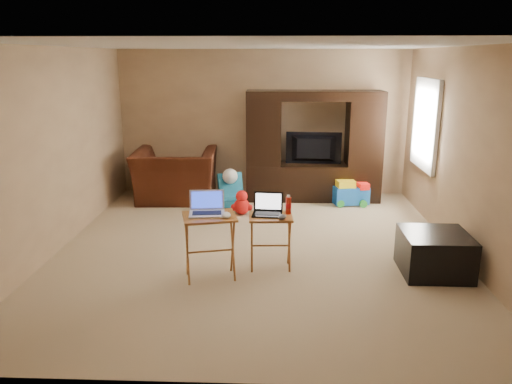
{
  "coord_description": "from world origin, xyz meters",
  "views": [
    {
      "loc": [
        0.24,
        -5.98,
        2.38
      ],
      "look_at": [
        0.0,
        -0.2,
        0.8
      ],
      "focal_mm": 35.0,
      "sensor_mm": 36.0,
      "label": 1
    }
  ],
  "objects_px": {
    "child_rocker": "(230,191)",
    "water_bottle": "(288,206)",
    "entertainment_center": "(314,146)",
    "tray_table_left": "(210,247)",
    "television": "(314,149)",
    "plush_toy": "(242,202)",
    "mouse_left": "(226,215)",
    "push_toy": "(351,192)",
    "ottoman": "(435,253)",
    "laptop_right": "(267,205)",
    "tray_table_right": "(271,242)",
    "mouse_right": "(282,217)",
    "recliner": "(176,176)",
    "laptop_left": "(207,204)"
  },
  "relations": [
    {
      "from": "entertainment_center",
      "to": "ottoman",
      "type": "bearing_deg",
      "value": -69.15
    },
    {
      "from": "entertainment_center",
      "to": "television",
      "type": "bearing_deg",
      "value": -90.44
    },
    {
      "from": "child_rocker",
      "to": "laptop_left",
      "type": "xyz_separation_m",
      "value": [
        0.01,
        -2.69,
        0.58
      ]
    },
    {
      "from": "tray_table_left",
      "to": "tray_table_right",
      "type": "bearing_deg",
      "value": 10.35
    },
    {
      "from": "entertainment_center",
      "to": "tray_table_left",
      "type": "height_order",
      "value": "entertainment_center"
    },
    {
      "from": "plush_toy",
      "to": "mouse_right",
      "type": "relative_size",
      "value": 2.99
    },
    {
      "from": "television",
      "to": "mouse_left",
      "type": "bearing_deg",
      "value": 73.91
    },
    {
      "from": "television",
      "to": "push_toy",
      "type": "height_order",
      "value": "television"
    },
    {
      "from": "plush_toy",
      "to": "mouse_left",
      "type": "xyz_separation_m",
      "value": [
        0.0,
        -2.39,
        0.56
      ]
    },
    {
      "from": "mouse_left",
      "to": "child_rocker",
      "type": "bearing_deg",
      "value": 94.71
    },
    {
      "from": "recliner",
      "to": "child_rocker",
      "type": "xyz_separation_m",
      "value": [
        0.94,
        -0.33,
        -0.16
      ]
    },
    {
      "from": "ottoman",
      "to": "laptop_left",
      "type": "distance_m",
      "value": 2.62
    },
    {
      "from": "recliner",
      "to": "ottoman",
      "type": "relative_size",
      "value": 1.83
    },
    {
      "from": "entertainment_center",
      "to": "recliner",
      "type": "height_order",
      "value": "entertainment_center"
    },
    {
      "from": "child_rocker",
      "to": "laptop_right",
      "type": "height_order",
      "value": "laptop_right"
    },
    {
      "from": "ottoman",
      "to": "laptop_right",
      "type": "distance_m",
      "value": 1.96
    },
    {
      "from": "plush_toy",
      "to": "laptop_right",
      "type": "bearing_deg",
      "value": -77.85
    },
    {
      "from": "tray_table_left",
      "to": "mouse_right",
      "type": "height_order",
      "value": "tray_table_left"
    },
    {
      "from": "television",
      "to": "plush_toy",
      "type": "relative_size",
      "value": 2.41
    },
    {
      "from": "tray_table_right",
      "to": "laptop_right",
      "type": "height_order",
      "value": "laptop_right"
    },
    {
      "from": "push_toy",
      "to": "tray_table_right",
      "type": "height_order",
      "value": "tray_table_right"
    },
    {
      "from": "laptop_left",
      "to": "laptop_right",
      "type": "bearing_deg",
      "value": 17.12
    },
    {
      "from": "plush_toy",
      "to": "water_bottle",
      "type": "xyz_separation_m",
      "value": [
        0.67,
        -1.94,
        0.54
      ]
    },
    {
      "from": "television",
      "to": "tray_table_left",
      "type": "xyz_separation_m",
      "value": [
        -1.34,
        -3.2,
        -0.52
      ]
    },
    {
      "from": "mouse_right",
      "to": "entertainment_center",
      "type": "bearing_deg",
      "value": 79.82
    },
    {
      "from": "tray_table_left",
      "to": "tray_table_right",
      "type": "xyz_separation_m",
      "value": [
        0.66,
        0.3,
        -0.04
      ]
    },
    {
      "from": "entertainment_center",
      "to": "laptop_right",
      "type": "xyz_separation_m",
      "value": [
        -0.72,
        -2.93,
        -0.16
      ]
    },
    {
      "from": "ottoman",
      "to": "tray_table_right",
      "type": "distance_m",
      "value": 1.85
    },
    {
      "from": "television",
      "to": "recliner",
      "type": "distance_m",
      "value": 2.37
    },
    {
      "from": "mouse_left",
      "to": "push_toy",
      "type": "bearing_deg",
      "value": 59.46
    },
    {
      "from": "plush_toy",
      "to": "tray_table_left",
      "type": "bearing_deg",
      "value": -94.57
    },
    {
      "from": "entertainment_center",
      "to": "tray_table_left",
      "type": "distance_m",
      "value": 3.55
    },
    {
      "from": "tray_table_left",
      "to": "mouse_right",
      "type": "relative_size",
      "value": 5.61
    },
    {
      "from": "entertainment_center",
      "to": "recliner",
      "type": "xyz_separation_m",
      "value": [
        -2.32,
        -0.2,
        -0.49
      ]
    },
    {
      "from": "tray_table_left",
      "to": "laptop_left",
      "type": "xyz_separation_m",
      "value": [
        -0.03,
        0.03,
        0.48
      ]
    },
    {
      "from": "recliner",
      "to": "tray_table_left",
      "type": "relative_size",
      "value": 1.84
    },
    {
      "from": "plush_toy",
      "to": "tray_table_right",
      "type": "xyz_separation_m",
      "value": [
        0.47,
        -2.02,
        0.12
      ]
    },
    {
      "from": "plush_toy",
      "to": "entertainment_center",
      "type": "bearing_deg",
      "value": 38.81
    },
    {
      "from": "laptop_right",
      "to": "water_bottle",
      "type": "relative_size",
      "value": 1.7
    },
    {
      "from": "laptop_left",
      "to": "recliner",
      "type": "bearing_deg",
      "value": 100.72
    },
    {
      "from": "tray_table_right",
      "to": "television",
      "type": "bearing_deg",
      "value": 73.66
    },
    {
      "from": "entertainment_center",
      "to": "push_toy",
      "type": "bearing_deg",
      "value": -28.79
    },
    {
      "from": "entertainment_center",
      "to": "tray_table_right",
      "type": "xyz_separation_m",
      "value": [
        -0.68,
        -2.95,
        -0.6
      ]
    },
    {
      "from": "entertainment_center",
      "to": "push_toy",
      "type": "xyz_separation_m",
      "value": [
        0.61,
        -0.33,
        -0.7
      ]
    },
    {
      "from": "plush_toy",
      "to": "ottoman",
      "type": "height_order",
      "value": "ottoman"
    },
    {
      "from": "child_rocker",
      "to": "plush_toy",
      "type": "relative_size",
      "value": 1.39
    },
    {
      "from": "tray_table_left",
      "to": "water_bottle",
      "type": "height_order",
      "value": "water_bottle"
    },
    {
      "from": "child_rocker",
      "to": "water_bottle",
      "type": "bearing_deg",
      "value": -88.58
    },
    {
      "from": "laptop_left",
      "to": "water_bottle",
      "type": "distance_m",
      "value": 0.96
    },
    {
      "from": "tray_table_right",
      "to": "mouse_left",
      "type": "bearing_deg",
      "value": -145.01
    }
  ]
}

